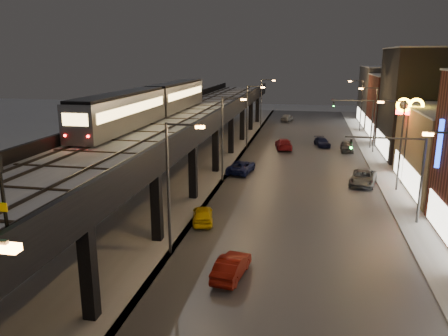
{
  "coord_description": "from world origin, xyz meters",
  "views": [
    {
      "loc": [
        8.18,
        -13.13,
        13.07
      ],
      "look_at": [
        2.11,
        17.65,
        5.0
      ],
      "focal_mm": 35.0,
      "sensor_mm": 36.0,
      "label": 1
    }
  ],
  "objects_px": {
    "car_onc_white": "(322,142)",
    "car_onc_dark": "(363,178)",
    "car_mid_silver": "(241,167)",
    "car_mid_dark": "(284,144)",
    "subway_train": "(154,102)",
    "car_onc_red": "(347,147)",
    "car_taxi": "(203,215)",
    "car_near_white": "(231,267)",
    "car_far_white": "(287,118)"
  },
  "relations": [
    {
      "from": "car_onc_red",
      "to": "car_far_white",
      "type": "bearing_deg",
      "value": 110.38
    },
    {
      "from": "car_near_white",
      "to": "car_mid_silver",
      "type": "bearing_deg",
      "value": -74.73
    },
    {
      "from": "car_taxi",
      "to": "car_onc_red",
      "type": "bearing_deg",
      "value": -127.68
    },
    {
      "from": "subway_train",
      "to": "car_onc_dark",
      "type": "xyz_separation_m",
      "value": [
        22.44,
        0.48,
        -7.51
      ]
    },
    {
      "from": "car_mid_silver",
      "to": "car_onc_dark",
      "type": "bearing_deg",
      "value": 177.92
    },
    {
      "from": "car_taxi",
      "to": "car_onc_white",
      "type": "xyz_separation_m",
      "value": [
        10.03,
        33.21,
        -0.05
      ]
    },
    {
      "from": "car_far_white",
      "to": "car_onc_red",
      "type": "distance_m",
      "value": 29.51
    },
    {
      "from": "subway_train",
      "to": "car_taxi",
      "type": "distance_m",
      "value": 17.47
    },
    {
      "from": "car_onc_dark",
      "to": "car_onc_red",
      "type": "relative_size",
      "value": 1.23
    },
    {
      "from": "car_mid_silver",
      "to": "car_mid_dark",
      "type": "relative_size",
      "value": 0.98
    },
    {
      "from": "car_mid_dark",
      "to": "car_onc_white",
      "type": "bearing_deg",
      "value": -159.04
    },
    {
      "from": "subway_train",
      "to": "car_taxi",
      "type": "relative_size",
      "value": 8.32
    },
    {
      "from": "car_mid_dark",
      "to": "car_mid_silver",
      "type": "bearing_deg",
      "value": 65.36
    },
    {
      "from": "car_mid_dark",
      "to": "car_onc_red",
      "type": "relative_size",
      "value": 1.23
    },
    {
      "from": "car_onc_dark",
      "to": "car_mid_dark",
      "type": "bearing_deg",
      "value": 131.69
    },
    {
      "from": "car_onc_dark",
      "to": "car_taxi",
      "type": "bearing_deg",
      "value": -123.11
    },
    {
      "from": "car_near_white",
      "to": "car_onc_dark",
      "type": "height_order",
      "value": "car_onc_dark"
    },
    {
      "from": "car_far_white",
      "to": "car_onc_red",
      "type": "height_order",
      "value": "car_far_white"
    },
    {
      "from": "subway_train",
      "to": "car_onc_white",
      "type": "xyz_separation_m",
      "value": [
        18.66,
        20.04,
        -7.62
      ]
    },
    {
      "from": "car_taxi",
      "to": "car_mid_dark",
      "type": "height_order",
      "value": "car_mid_dark"
    },
    {
      "from": "car_onc_white",
      "to": "car_onc_red",
      "type": "relative_size",
      "value": 1.01
    },
    {
      "from": "car_near_white",
      "to": "subway_train",
      "type": "bearing_deg",
      "value": -52.17
    },
    {
      "from": "car_onc_dark",
      "to": "car_onc_red",
      "type": "distance_m",
      "value": 16.57
    },
    {
      "from": "car_onc_dark",
      "to": "car_onc_white",
      "type": "xyz_separation_m",
      "value": [
        -3.79,
        19.56,
        -0.11
      ]
    },
    {
      "from": "car_mid_dark",
      "to": "subway_train",
      "type": "bearing_deg",
      "value": 42.93
    },
    {
      "from": "car_onc_red",
      "to": "car_near_white",
      "type": "bearing_deg",
      "value": -103.22
    },
    {
      "from": "car_mid_silver",
      "to": "car_taxi",
      "type": "bearing_deg",
      "value": 95.36
    },
    {
      "from": "car_mid_silver",
      "to": "car_onc_dark",
      "type": "distance_m",
      "value": 13.39
    },
    {
      "from": "car_taxi",
      "to": "car_near_white",
      "type": "bearing_deg",
      "value": 101.09
    },
    {
      "from": "car_taxi",
      "to": "car_far_white",
      "type": "height_order",
      "value": "car_far_white"
    },
    {
      "from": "car_mid_silver",
      "to": "car_onc_dark",
      "type": "relative_size",
      "value": 0.98
    },
    {
      "from": "subway_train",
      "to": "car_onc_dark",
      "type": "bearing_deg",
      "value": 1.22
    },
    {
      "from": "car_onc_red",
      "to": "car_mid_dark",
      "type": "bearing_deg",
      "value": -178.24
    },
    {
      "from": "car_far_white",
      "to": "car_near_white",
      "type": "bearing_deg",
      "value": 102.47
    },
    {
      "from": "car_onc_white",
      "to": "car_onc_red",
      "type": "xyz_separation_m",
      "value": [
        3.37,
        -3.0,
        0.1
      ]
    },
    {
      "from": "car_taxi",
      "to": "car_onc_white",
      "type": "height_order",
      "value": "car_taxi"
    },
    {
      "from": "car_onc_red",
      "to": "subway_train",
      "type": "bearing_deg",
      "value": -141.55
    },
    {
      "from": "car_near_white",
      "to": "car_onc_white",
      "type": "relative_size",
      "value": 0.95
    },
    {
      "from": "subway_train",
      "to": "car_mid_silver",
      "type": "relative_size",
      "value": 6.41
    },
    {
      "from": "subway_train",
      "to": "car_far_white",
      "type": "distance_m",
      "value": 47.04
    },
    {
      "from": "car_onc_dark",
      "to": "car_near_white",
      "type": "bearing_deg",
      "value": -102.18
    },
    {
      "from": "car_near_white",
      "to": "car_onc_red",
      "type": "relative_size",
      "value": 0.96
    },
    {
      "from": "car_onc_red",
      "to": "car_taxi",
      "type": "bearing_deg",
      "value": -113.21
    },
    {
      "from": "subway_train",
      "to": "car_mid_silver",
      "type": "bearing_deg",
      "value": 16.44
    },
    {
      "from": "car_near_white",
      "to": "car_mid_silver",
      "type": "height_order",
      "value": "car_mid_silver"
    },
    {
      "from": "car_onc_white",
      "to": "car_onc_dark",
      "type": "bearing_deg",
      "value": -92.18
    },
    {
      "from": "car_taxi",
      "to": "car_mid_silver",
      "type": "distance_m",
      "value": 15.91
    },
    {
      "from": "subway_train",
      "to": "car_onc_red",
      "type": "height_order",
      "value": "subway_train"
    },
    {
      "from": "car_taxi",
      "to": "car_far_white",
      "type": "xyz_separation_m",
      "value": [
        3.48,
        58.0,
        0.08
      ]
    },
    {
      "from": "car_far_white",
      "to": "car_mid_dark",
      "type": "bearing_deg",
      "value": 104.38
    }
  ]
}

